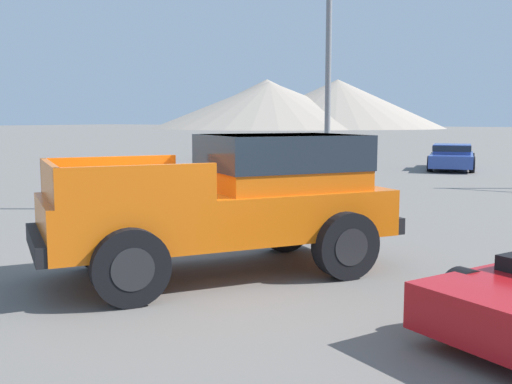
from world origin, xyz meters
The scene contains 4 objects.
ground_plane centered at (0.00, 0.00, 0.00)m, with size 320.00×320.00×0.00m, color slate.
orange_pickup_truck centered at (0.44, 0.39, 1.13)m, with size 4.43×5.25×1.99m.
parked_car_dark centered at (-13.27, 20.71, 0.58)m, with size 4.18×4.75×1.13m.
parked_car_blue centered at (-1.13, 19.95, 0.58)m, with size 2.62×4.77×1.11m.
Camera 1 is at (5.05, -6.86, 2.23)m, focal length 42.00 mm.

